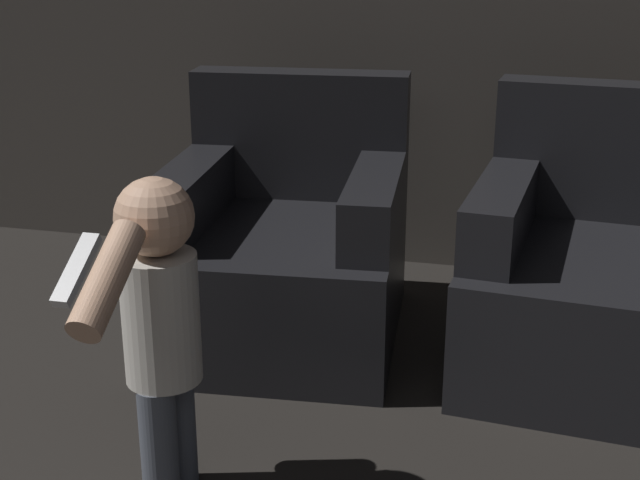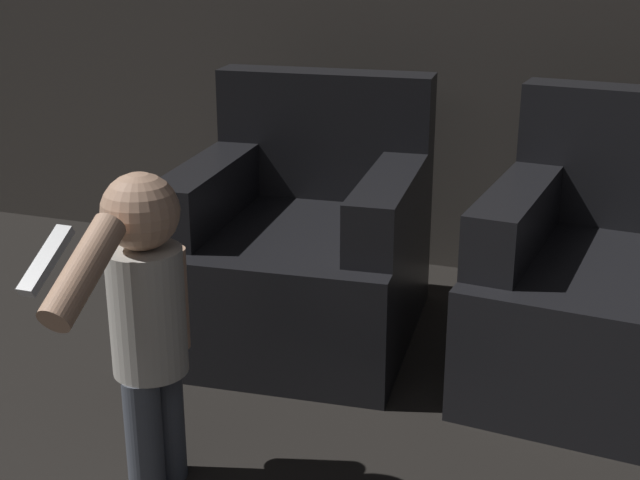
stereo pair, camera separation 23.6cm
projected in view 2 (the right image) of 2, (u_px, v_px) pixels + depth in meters
armchair_left at (303, 248)px, 3.13m from camera, size 0.87×0.97×0.88m
armchair_right at (617, 286)px, 2.80m from camera, size 0.88×0.98×0.88m
person_toddler at (146, 312)px, 2.15m from camera, size 0.19×0.58×0.84m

